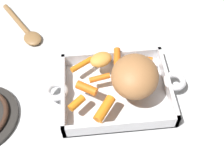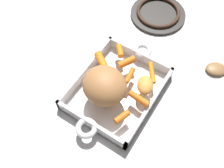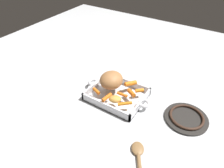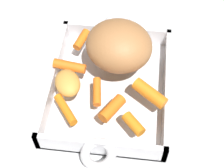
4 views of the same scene
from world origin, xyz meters
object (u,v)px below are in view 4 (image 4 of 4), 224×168
(roasting_dish, at_px, (109,86))
(baby_carrot_northeast, at_px, (65,109))
(baby_carrot_southeast, at_px, (150,93))
(baby_carrot_northwest, at_px, (112,108))
(baby_carrot_southwest, at_px, (70,66))
(baby_carrot_short, at_px, (134,124))
(baby_carrot_long, at_px, (97,92))
(baby_carrot_center_right, at_px, (82,40))
(potato_corner, at_px, (68,83))
(pork_roast, at_px, (119,46))

(roasting_dish, distance_m, baby_carrot_northeast, 0.12)
(baby_carrot_southeast, xyz_separation_m, baby_carrot_northwest, (-0.04, 0.06, -0.00))
(baby_carrot_southwest, bearing_deg, baby_carrot_northeast, -173.67)
(baby_carrot_short, relative_size, baby_carrot_long, 0.78)
(roasting_dish, relative_size, baby_carrot_center_right, 8.02)
(baby_carrot_northeast, bearing_deg, baby_carrot_long, -48.78)
(potato_corner, bearing_deg, baby_carrot_southeast, -91.35)
(baby_carrot_center_right, bearing_deg, potato_corner, 177.10)
(baby_carrot_short, distance_m, baby_carrot_northeast, 0.12)
(baby_carrot_southeast, bearing_deg, baby_carrot_center_right, 50.49)
(baby_carrot_southeast, bearing_deg, pork_roast, 38.79)
(baby_carrot_short, bearing_deg, baby_carrot_long, 49.80)
(baby_carrot_short, xyz_separation_m, baby_carrot_northwest, (0.03, 0.04, 0.00))
(baby_carrot_southeast, height_order, potato_corner, potato_corner)
(baby_carrot_short, distance_m, baby_carrot_long, 0.09)
(roasting_dish, distance_m, baby_carrot_northwest, 0.09)
(baby_carrot_long, bearing_deg, baby_carrot_southeast, -87.38)
(pork_roast, height_order, baby_carrot_short, pork_roast)
(baby_carrot_long, distance_m, potato_corner, 0.06)
(baby_carrot_short, height_order, baby_carrot_southeast, baby_carrot_southeast)
(baby_carrot_center_right, xyz_separation_m, baby_carrot_northwest, (-0.16, -0.08, 0.00))
(baby_carrot_northwest, relative_size, baby_carrot_long, 0.99)
(baby_carrot_long, bearing_deg, roasting_dish, -23.23)
(potato_corner, bearing_deg, baby_carrot_short, -118.35)
(baby_carrot_southwest, height_order, potato_corner, potato_corner)
(baby_carrot_northeast, height_order, baby_carrot_southeast, baby_carrot_southeast)
(baby_carrot_center_right, height_order, potato_corner, potato_corner)
(baby_carrot_short, relative_size, baby_carrot_center_right, 0.93)
(baby_carrot_northwest, distance_m, baby_carrot_southwest, 0.13)
(pork_roast, distance_m, baby_carrot_long, 0.10)
(baby_carrot_short, xyz_separation_m, baby_carrot_southeast, (0.07, -0.02, 0.00))
(pork_roast, bearing_deg, baby_carrot_southwest, 109.43)
(baby_carrot_southeast, bearing_deg, roasting_dish, 64.79)
(roasting_dish, distance_m, baby_carrot_center_right, 0.11)
(roasting_dish, relative_size, baby_carrot_southeast, 5.56)
(baby_carrot_short, height_order, baby_carrot_northeast, baby_carrot_short)
(roasting_dish, xyz_separation_m, baby_carrot_long, (-0.04, 0.02, 0.04))
(pork_roast, xyz_separation_m, baby_carrot_short, (-0.15, -0.04, -0.03))
(roasting_dish, bearing_deg, baby_carrot_southeast, -115.21)
(pork_roast, relative_size, baby_carrot_short, 2.97)
(baby_carrot_northwest, xyz_separation_m, baby_carrot_long, (0.03, 0.03, -0.00))
(baby_carrot_center_right, relative_size, baby_carrot_southeast, 0.69)
(baby_carrot_center_right, bearing_deg, baby_carrot_southeast, -129.51)
(baby_carrot_short, xyz_separation_m, potato_corner, (0.07, 0.13, 0.01))
(roasting_dish, bearing_deg, pork_roast, -17.33)
(pork_roast, relative_size, baby_carrot_southwest, 2.02)
(pork_roast, xyz_separation_m, baby_carrot_southwest, (-0.03, 0.09, -0.03))
(baby_carrot_southwest, bearing_deg, baby_carrot_southeast, -107.02)
(baby_carrot_southeast, relative_size, baby_carrot_northwest, 1.23)
(potato_corner, bearing_deg, baby_carrot_northeast, -174.16)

